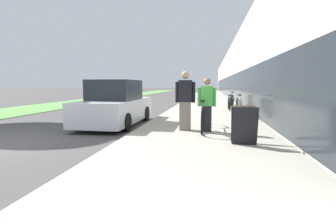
% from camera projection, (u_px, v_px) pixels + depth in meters
% --- Properties ---
extents(sidewalk_slab, '(4.13, 70.00, 0.12)m').
position_uv_depth(sidewalk_slab, '(208.00, 99.00, 26.40)').
color(sidewalk_slab, '#A39E8E').
rests_on(sidewalk_slab, ground).
extents(storefront_facade, '(10.01, 70.00, 5.29)m').
position_uv_depth(storefront_facade, '(266.00, 75.00, 32.86)').
color(storefront_facade, '#BCB7AD').
rests_on(storefront_facade, ground).
extents(lawn_strip, '(4.00, 70.00, 0.03)m').
position_uv_depth(lawn_strip, '(121.00, 97.00, 32.02)').
color(lawn_strip, '#5B9347').
rests_on(lawn_strip, ground).
extents(tandem_bicycle, '(0.52, 2.48, 0.95)m').
position_uv_depth(tandem_bicycle, '(203.00, 117.00, 8.04)').
color(tandem_bicycle, black).
rests_on(tandem_bicycle, sidewalk_slab).
extents(person_rider, '(0.54, 0.21, 1.58)m').
position_uv_depth(person_rider, '(207.00, 105.00, 7.69)').
color(person_rider, black).
rests_on(person_rider, sidewalk_slab).
extents(person_bystander, '(0.61, 0.24, 1.79)m').
position_uv_depth(person_bystander, '(185.00, 101.00, 7.92)').
color(person_bystander, '#756B5B').
rests_on(person_bystander, sidewalk_slab).
extents(bike_rack_hoop, '(0.05, 0.60, 0.84)m').
position_uv_depth(bike_rack_hoop, '(240.00, 106.00, 10.47)').
color(bike_rack_hoop, gray).
rests_on(bike_rack_hoop, sidewalk_slab).
extents(cruiser_bike_nearest, '(0.52, 1.84, 0.97)m').
position_uv_depth(cruiser_bike_nearest, '(239.00, 106.00, 11.78)').
color(cruiser_bike_nearest, black).
rests_on(cruiser_bike_nearest, sidewalk_slab).
extents(cruiser_bike_middle, '(0.52, 1.69, 0.85)m').
position_uv_depth(cruiser_bike_middle, '(229.00, 103.00, 14.22)').
color(cruiser_bike_middle, black).
rests_on(cruiser_bike_middle, sidewalk_slab).
extents(cruiser_bike_farthest, '(0.52, 1.83, 0.96)m').
position_uv_depth(cruiser_bike_farthest, '(232.00, 100.00, 16.37)').
color(cruiser_bike_farthest, black).
rests_on(cruiser_bike_farthest, sidewalk_slab).
extents(sandwich_board_sign, '(0.56, 0.56, 0.90)m').
position_uv_depth(sandwich_board_sign, '(244.00, 125.00, 6.12)').
color(sandwich_board_sign, black).
rests_on(sandwich_board_sign, sidewalk_slab).
extents(parked_sedan_curbside, '(1.81, 4.24, 1.67)m').
position_uv_depth(parked_sedan_curbside, '(116.00, 105.00, 9.70)').
color(parked_sedan_curbside, silver).
rests_on(parked_sedan_curbside, ground).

